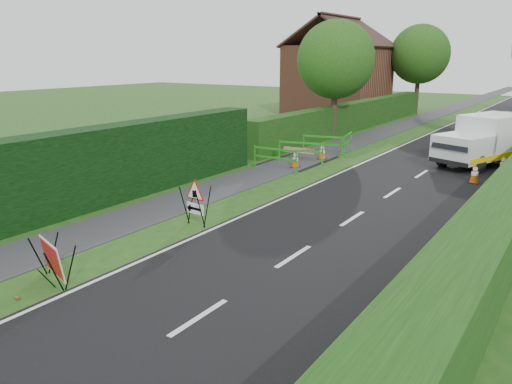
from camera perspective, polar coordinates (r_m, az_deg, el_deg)
The scene contains 23 objects.
ground at distance 12.75m, azimuth -7.84°, elevation -6.40°, with size 120.00×120.00×0.00m, color #1B4C15.
road_surface at distance 44.35m, azimuth 26.96°, elevation 7.58°, with size 6.00×90.00×0.02m, color black.
footpath at distance 45.36m, azimuth 20.03°, elevation 8.44°, with size 2.00×90.00×0.02m, color #2D2D30.
hedge_west_near at distance 16.36m, azimuth -21.05°, elevation -2.40°, with size 1.10×18.00×2.50m, color black.
hedge_west_far at distance 33.72m, azimuth 11.09°, elevation 7.01°, with size 1.00×24.00×1.80m, color #14380F.
house_west at distance 42.77m, azimuth 9.34°, elevation 12.68°, with size 7.50×7.40×7.88m.
tree_nw at distance 29.58m, azimuth 9.11°, elevation 14.70°, with size 4.40×4.40×6.70m.
tree_fw at distance 44.58m, azimuth 18.23°, elevation 14.72°, with size 4.80×4.80×7.24m.
red_rect_sign at distance 11.44m, azimuth -22.28°, elevation -7.15°, with size 1.22×0.94×0.93m.
triangle_sign at distance 14.13m, azimuth -7.08°, elevation -0.77°, with size 0.84×0.84×1.16m.
works_van at distance 24.16m, azimuth 24.63°, elevation 5.51°, with size 3.37×5.13×2.19m.
traffic_cone_0 at distance 20.64m, azimuth 23.72°, elevation 1.98°, with size 0.38×0.38×0.79m.
traffic_cone_1 at distance 22.97m, azimuth 26.42°, elevation 2.91°, with size 0.38×0.38×0.79m.
traffic_cone_2 at distance 24.88m, azimuth 26.03°, elevation 3.79°, with size 0.38×0.38×0.79m.
traffic_cone_3 at distance 21.65m, azimuth 4.52°, elevation 3.80°, with size 0.38×0.38×0.79m.
traffic_cone_4 at distance 23.53m, azimuth 7.58°, elevation 4.64°, with size 0.38×0.38×0.79m.
ped_barrier_0 at distance 20.98m, azimuth 2.17°, elevation 4.13°, with size 2.07×0.44×1.00m.
ped_barrier_1 at distance 22.61m, azimuth 5.14°, elevation 4.89°, with size 2.08×0.87×1.00m.
ped_barrier_2 at distance 24.49m, azimuth 7.74°, elevation 5.61°, with size 2.08×0.86×1.00m.
ped_barrier_3 at distance 25.11m, azimuth 10.36°, elevation 5.74°, with size 0.78×2.09×1.00m.
redwhite_plank at distance 23.40m, azimuth 4.87°, elevation 3.68°, with size 1.50×0.04×0.25m, color red.
litter_can at distance 11.19m, azimuth -25.58°, elevation -11.04°, with size 0.07×0.07×0.12m, color #BF7F4C.
hatchback_car at distance 36.65m, azimuth 26.36°, elevation 7.35°, with size 1.48×3.68×1.25m, color silver.
Camera 1 is at (8.00, -8.76, 4.67)m, focal length 35.00 mm.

